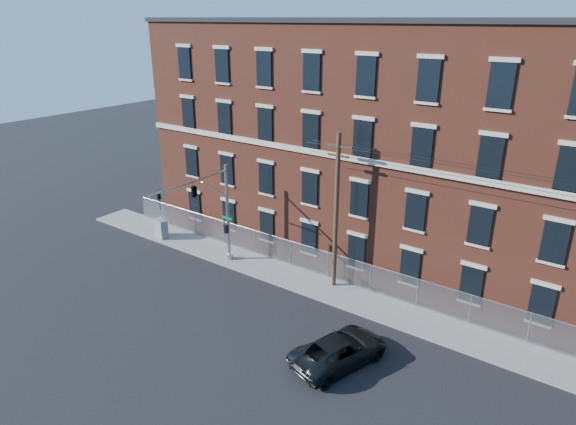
{
  "coord_description": "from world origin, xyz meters",
  "views": [
    {
      "loc": [
        16.37,
        -19.45,
        16.31
      ],
      "look_at": [
        -0.49,
        4.0,
        5.09
      ],
      "focal_mm": 31.42,
      "sensor_mm": 36.0,
      "label": 1
    }
  ],
  "objects_px": {
    "pickup_truck": "(339,350)",
    "utility_cabinet": "(162,228)",
    "traffic_signal_mast": "(202,198)",
    "utility_pole_near": "(336,210)"
  },
  "relations": [
    {
      "from": "pickup_truck",
      "to": "utility_cabinet",
      "type": "distance_m",
      "value": 19.79
    },
    {
      "from": "pickup_truck",
      "to": "utility_cabinet",
      "type": "height_order",
      "value": "utility_cabinet"
    },
    {
      "from": "pickup_truck",
      "to": "utility_cabinet",
      "type": "relative_size",
      "value": 3.6
    },
    {
      "from": "utility_cabinet",
      "to": "traffic_signal_mast",
      "type": "bearing_deg",
      "value": -0.54
    },
    {
      "from": "utility_pole_near",
      "to": "utility_cabinet",
      "type": "height_order",
      "value": "utility_pole_near"
    },
    {
      "from": "utility_pole_near",
      "to": "pickup_truck",
      "type": "xyz_separation_m",
      "value": [
        4.19,
        -6.47,
        -4.6
      ]
    },
    {
      "from": "pickup_truck",
      "to": "utility_pole_near",
      "type": "bearing_deg",
      "value": -39.4
    },
    {
      "from": "utility_pole_near",
      "to": "pickup_truck",
      "type": "height_order",
      "value": "utility_pole_near"
    },
    {
      "from": "utility_pole_near",
      "to": "utility_cabinet",
      "type": "distance_m",
      "value": 15.63
    },
    {
      "from": "utility_pole_near",
      "to": "pickup_truck",
      "type": "relative_size",
      "value": 1.89
    }
  ]
}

